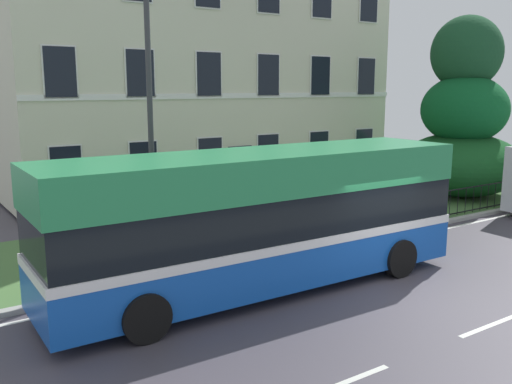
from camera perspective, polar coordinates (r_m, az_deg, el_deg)
ground_plane at (r=14.01m, az=12.95°, el=-9.15°), size 60.00×56.00×0.18m
georgian_townhouse at (r=26.61m, az=-7.23°, el=14.77°), size 16.98×9.39×12.90m
iron_verge_railing at (r=17.63m, az=10.29°, el=-2.77°), size 18.07×0.04×0.97m
evergreen_tree at (r=25.16m, az=20.36°, el=6.12°), size 5.09×5.09×7.49m
single_decker_bus at (r=12.85m, az=0.65°, el=-2.69°), size 10.24×2.74×3.23m
street_lamp_post at (r=14.29m, az=-10.80°, el=9.34°), size 0.36×0.24×7.52m
litter_bin at (r=20.82m, az=16.23°, el=-0.83°), size 0.56×0.56×1.09m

